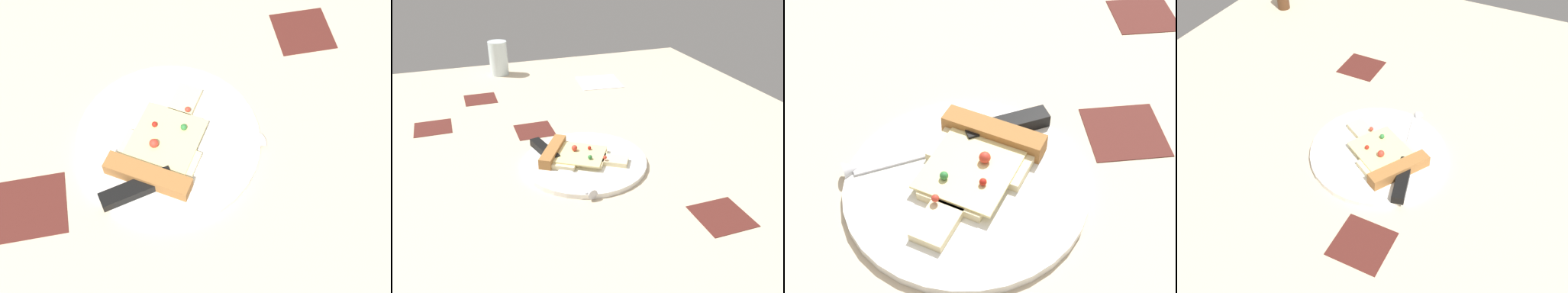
{
  "view_description": "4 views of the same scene",
  "coord_description": "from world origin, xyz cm",
  "views": [
    {
      "loc": [
        1.41,
        -29.45,
        64.07
      ],
      "look_at": [
        8.15,
        5.78,
        2.92
      ],
      "focal_mm": 48.07,
      "sensor_mm": 36.0,
      "label": 1
    },
    {
      "loc": [
        75.41,
        -15.1,
        44.18
      ],
      "look_at": [
        2.72,
        10.31,
        2.83
      ],
      "focal_mm": 37.35,
      "sensor_mm": 36.0,
      "label": 2
    },
    {
      "loc": [
        7.81,
        48.86,
        47.65
      ],
      "look_at": [
        2.93,
        5.23,
        2.55
      ],
      "focal_mm": 53.01,
      "sensor_mm": 36.0,
      "label": 3
    },
    {
      "loc": [
        -51.55,
        -18.07,
        62.33
      ],
      "look_at": [
        3.7,
        9.57,
        2.91
      ],
      "focal_mm": 42.08,
      "sensor_mm": 36.0,
      "label": 4
    }
  ],
  "objects": [
    {
      "name": "pizza_slice",
      "position": [
        3.45,
        6.68,
        1.83
      ],
      "size": [
        15.79,
        18.9,
        2.58
      ],
      "rotation": [
        0.0,
        0.0,
        5.73
      ],
      "color": "beige",
      "rests_on": "plate"
    },
    {
      "name": "plate",
      "position": [
        4.84,
        8.91,
        0.52
      ],
      "size": [
        26.16,
        26.16,
        1.04
      ],
      "primitive_type": "cylinder",
      "color": "white",
      "rests_on": "ground_plane"
    },
    {
      "name": "knife",
      "position": [
        3.88,
        2.61,
        1.64
      ],
      "size": [
        23.81,
        7.75,
        2.45
      ],
      "rotation": [
        0.0,
        0.0,
        4.95
      ],
      "color": "silver",
      "rests_on": "plate"
    },
    {
      "name": "ground_plane",
      "position": [
        -0.03,
        -0.01,
        -1.5
      ],
      "size": [
        148.44,
        148.44,
        3.0
      ],
      "color": "#C6B293",
      "rests_on": "ground"
    }
  ]
}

